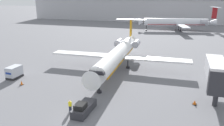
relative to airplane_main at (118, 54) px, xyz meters
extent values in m
plane|color=slate|center=(0.87, -20.52, -3.38)|extent=(600.00, 600.00, 0.00)
cube|color=#B2B2B7|center=(0.87, 99.48, 3.44)|extent=(180.00, 16.00, 13.63)
cylinder|color=white|center=(0.05, -1.02, 0.01)|extent=(4.44, 26.24, 3.08)
cone|color=white|center=(0.80, -15.29, 0.01)|extent=(3.21, 2.62, 3.08)
cube|color=black|center=(0.75, -14.31, 0.55)|extent=(2.65, 0.84, 0.44)
cone|color=white|center=(-0.72, 13.72, 0.01)|extent=(2.95, 3.53, 2.77)
cube|color=orange|center=(0.05, -1.02, -1.00)|extent=(4.00, 23.62, 0.20)
cube|color=white|center=(8.41, 0.73, -0.69)|extent=(13.93, 3.60, 0.36)
cube|color=white|center=(-8.44, -0.16, -0.69)|extent=(13.93, 3.60, 0.36)
cylinder|color=#ADADB7|center=(1.77, 10.06, 0.39)|extent=(1.87, 3.63, 1.68)
cylinder|color=#ADADB7|center=(-2.82, 9.82, 0.39)|extent=(1.87, 3.63, 1.68)
cube|color=orange|center=(-0.75, 14.39, 3.75)|extent=(0.35, 2.21, 4.41)
cube|color=white|center=(-0.75, 14.39, 5.96)|extent=(8.03, 2.21, 0.20)
cylinder|color=black|center=(0.68, -13.06, -2.46)|extent=(0.24, 0.24, 1.84)
cylinder|color=black|center=(0.68, -13.06, -3.18)|extent=(0.80, 0.80, 0.40)
cylinder|color=black|center=(-2.05, 0.78, -2.46)|extent=(0.24, 0.24, 1.84)
cylinder|color=black|center=(-2.05, 0.78, -3.18)|extent=(0.80, 0.80, 0.40)
cylinder|color=black|center=(1.95, 0.99, -2.46)|extent=(0.24, 0.24, 1.84)
cylinder|color=black|center=(1.95, 0.99, -3.18)|extent=(0.80, 0.80, 0.40)
cube|color=#2D2D33|center=(1.06, -19.66, -2.82)|extent=(1.86, 4.63, 1.11)
cube|color=black|center=(1.06, -20.67, -1.92)|extent=(1.30, 1.67, 0.70)
cube|color=black|center=(1.06, -17.43, -2.99)|extent=(1.68, 0.30, 0.66)
cube|color=#232326|center=(-17.58, -11.82, -3.15)|extent=(1.82, 3.00, 0.45)
cube|color=#B7BCC6|center=(-17.58, -11.82, -1.98)|extent=(1.82, 3.00, 1.89)
cube|color=navy|center=(-17.58, -13.34, -1.98)|extent=(1.27, 0.04, 0.36)
cube|color=#232838|center=(-0.83, -20.07, -2.96)|extent=(0.32, 0.20, 0.83)
cube|color=yellow|center=(-0.83, -20.07, -2.22)|extent=(0.40, 0.24, 0.66)
sphere|color=tan|center=(-0.83, -20.07, -1.77)|extent=(0.24, 0.24, 0.24)
cube|color=black|center=(-13.85, -14.34, -3.36)|extent=(0.60, 0.60, 0.04)
cone|color=orange|center=(-13.85, -14.34, -2.95)|extent=(0.43, 0.43, 0.78)
cube|color=black|center=(15.58, -12.40, -3.36)|extent=(0.72, 0.72, 0.04)
cone|color=orange|center=(15.58, -12.40, -3.05)|extent=(0.52, 0.52, 0.58)
cylinder|color=silver|center=(8.98, 61.94, 0.68)|extent=(28.56, 10.07, 3.31)
cone|color=silver|center=(-6.19, 58.20, 0.68)|extent=(3.37, 3.85, 3.31)
cube|color=black|center=(-5.16, 58.45, 1.26)|extent=(1.35, 2.90, 0.44)
cone|color=silver|center=(24.64, 65.80, 0.68)|extent=(4.25, 3.77, 2.98)
cube|color=maroon|center=(8.98, 61.94, -0.40)|extent=(25.71, 9.06, 0.20)
cube|color=silver|center=(12.33, 54.32, -0.07)|extent=(6.24, 13.47, 0.36)
cube|color=silver|center=(8.40, 70.25, -0.07)|extent=(6.24, 13.47, 0.36)
cylinder|color=#ADADB7|center=(21.26, 62.34, 1.09)|extent=(3.39, 2.66, 2.00)
cylinder|color=#ADADB7|center=(20.03, 67.30, 1.09)|extent=(3.39, 2.66, 2.00)
cube|color=maroon|center=(25.34, 65.98, 4.83)|extent=(2.19, 0.76, 5.00)
cube|color=silver|center=(25.34, 65.98, 7.33)|extent=(3.90, 9.17, 0.20)
cylinder|color=black|center=(-3.93, 58.75, -2.18)|extent=(0.24, 0.24, 2.40)
cylinder|color=black|center=(-3.93, 58.75, -3.18)|extent=(0.80, 0.80, 0.40)
cylinder|color=black|center=(10.44, 64.52, -2.18)|extent=(0.24, 0.24, 2.40)
cylinder|color=black|center=(10.44, 64.52, -3.18)|extent=(0.80, 0.80, 0.40)
cylinder|color=black|center=(11.47, 60.34, -2.18)|extent=(0.24, 0.24, 2.40)
cylinder|color=black|center=(11.47, 60.34, -3.18)|extent=(0.80, 0.80, 0.40)
cylinder|color=#2D2D33|center=(18.35, -11.91, -1.78)|extent=(0.70, 0.70, 3.20)
cube|color=silver|center=(18.35, -8.97, 1.12)|extent=(2.60, 9.81, 2.60)
cube|color=#2D2D33|center=(18.35, -14.47, 1.12)|extent=(3.20, 1.20, 3.38)
camera|label=1|loc=(13.16, -43.86, 11.89)|focal=35.00mm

